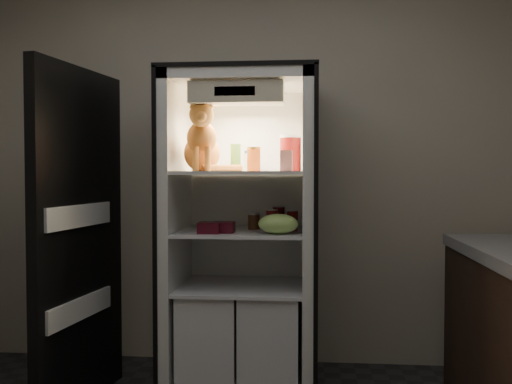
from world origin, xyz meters
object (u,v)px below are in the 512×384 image
soda_can_a (279,217)px  soda_can_b (292,221)px  grape_bag (278,224)px  berry_box_left (210,228)px  mayo_tub (252,161)px  berry_box_right (224,227)px  tabby_cat (202,144)px  refrigerator (243,253)px  condiment_jar (254,221)px  cream_carton (286,161)px  soda_can_c (272,220)px  salsa_jar (254,159)px  pepper_jar (290,153)px  parmesan_shaker (236,158)px

soda_can_a → soda_can_b: bearing=-59.6°
grape_bag → berry_box_left: 0.39m
mayo_tub → grape_bag: mayo_tub is taller
berry_box_right → tabby_cat: bearing=151.1°
refrigerator → condiment_jar: bearing=-12.1°
refrigerator → cream_carton: bearing=-43.4°
cream_carton → soda_can_b: cream_carton is taller
soda_can_b → soda_can_c: soda_can_c is taller
salsa_jar → berry_box_right: (-0.16, -0.18, -0.39)m
tabby_cat → soda_can_c: size_ratio=3.33×
mayo_tub → condiment_jar: (0.03, -0.13, -0.36)m
soda_can_a → pepper_jar: bearing=-42.1°
mayo_tub → soda_can_a: bearing=-18.4°
grape_bag → berry_box_right: (-0.31, 0.04, -0.03)m
tabby_cat → condiment_jar: 0.56m
berry_box_left → berry_box_right: same height
tabby_cat → salsa_jar: bearing=8.8°
mayo_tub → soda_can_b: mayo_tub is taller
grape_bag → berry_box_left: grape_bag is taller
parmesan_shaker → berry_box_left: (-0.12, -0.25, -0.40)m
pepper_jar → soda_can_a: bearing=137.9°
tabby_cat → salsa_jar: tabby_cat is taller
mayo_tub → soda_can_a: size_ratio=0.94×
soda_can_b → berry_box_left: 0.49m
mayo_tub → salsa_jar: salsa_jar is taller
refrigerator → berry_box_left: refrigerator is taller
parmesan_shaker → cream_carton: size_ratio=1.43×
pepper_jar → mayo_tub: bearing=153.4°
cream_carton → soda_can_a: (-0.06, 0.32, -0.34)m
parmesan_shaker → pepper_jar: 0.33m
soda_can_a → soda_can_b: soda_can_a is taller
parmesan_shaker → berry_box_left: bearing=-114.6°
refrigerator → cream_carton: (0.27, -0.26, 0.56)m
soda_can_a → condiment_jar: bearing=-152.3°
salsa_jar → soda_can_c: bearing=-36.5°
berry_box_right → soda_can_a: bearing=42.4°
salsa_jar → condiment_jar: size_ratio=1.44×
cream_carton → soda_can_c: bearing=122.4°
pepper_jar → berry_box_left: (-0.45, -0.25, -0.43)m
soda_can_a → berry_box_right: bearing=-137.6°
soda_can_c → condiment_jar: bearing=137.6°
salsa_jar → berry_box_right: salsa_jar is taller
salsa_jar → soda_can_c: salsa_jar is taller
refrigerator → grape_bag: bearing=-47.8°
pepper_jar → tabby_cat: bearing=-165.4°
mayo_tub → cream_carton: 0.44m
soda_can_a → soda_can_c: 0.18m
refrigerator → tabby_cat: size_ratio=4.47×
mayo_tub → soda_can_c: mayo_tub is taller
salsa_jar → soda_can_a: salsa_jar is taller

